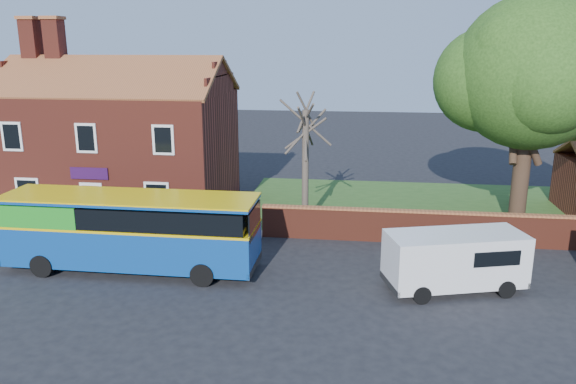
# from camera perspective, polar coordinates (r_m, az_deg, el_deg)

# --- Properties ---
(ground) EXTENTS (120.00, 120.00, 0.00)m
(ground) POSITION_cam_1_polar(r_m,az_deg,el_deg) (21.93, -11.02, -10.21)
(ground) COLOR black
(ground) RESTS_ON ground
(pavement) EXTENTS (18.00, 3.50, 0.12)m
(pavement) POSITION_cam_1_polar(r_m,az_deg,el_deg) (29.50, -20.55, -4.14)
(pavement) COLOR gray
(pavement) RESTS_ON ground
(kerb) EXTENTS (18.00, 0.15, 0.14)m
(kerb) POSITION_cam_1_polar(r_m,az_deg,el_deg) (28.06, -22.19, -5.25)
(kerb) COLOR slate
(kerb) RESTS_ON ground
(grass_strip) EXTENTS (26.00, 12.00, 0.04)m
(grass_strip) POSITION_cam_1_polar(r_m,az_deg,el_deg) (33.70, 18.06, -1.67)
(grass_strip) COLOR #426B28
(grass_strip) RESTS_ON ground
(shop_building) EXTENTS (12.30, 8.13, 10.50)m
(shop_building) POSITION_cam_1_polar(r_m,az_deg,el_deg) (33.71, -16.62, 4.38)
(shop_building) COLOR maroon
(shop_building) RESTS_ON ground
(boundary_wall) EXTENTS (22.00, 0.38, 1.60)m
(boundary_wall) POSITION_cam_1_polar(r_m,az_deg,el_deg) (27.86, 20.34, -3.60)
(boundary_wall) COLOR maroon
(boundary_wall) RESTS_ON ground
(bus) EXTENTS (10.53, 2.80, 3.20)m
(bus) POSITION_cam_1_polar(r_m,az_deg,el_deg) (24.19, -16.43, -3.52)
(bus) COLOR navy
(bus) RESTS_ON ground
(van_near) EXTENTS (5.54, 3.42, 2.27)m
(van_near) POSITION_cam_1_polar(r_m,az_deg,el_deg) (22.39, 16.62, -6.50)
(van_near) COLOR white
(van_near) RESTS_ON ground
(large_tree) EXTENTS (9.51, 7.52, 11.60)m
(large_tree) POSITION_cam_1_polar(r_m,az_deg,el_deg) (30.39, 23.56, 10.65)
(large_tree) COLOR black
(large_tree) RESTS_ON ground
(bare_tree) EXTENTS (2.46, 2.93, 6.56)m
(bare_tree) POSITION_cam_1_polar(r_m,az_deg,el_deg) (28.47, 1.78, 3.06)
(bare_tree) COLOR #4C4238
(bare_tree) RESTS_ON ground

